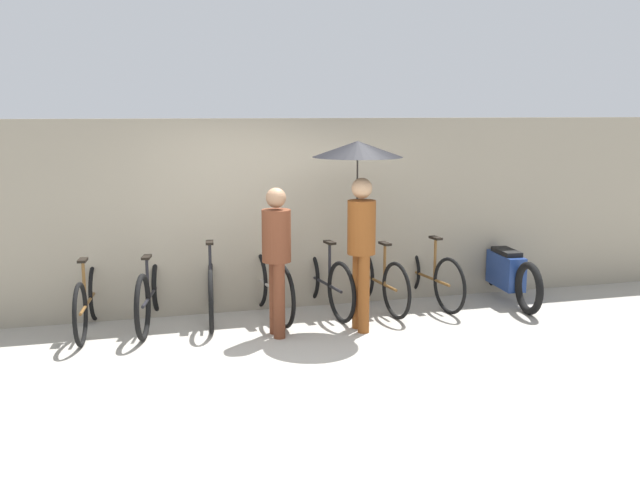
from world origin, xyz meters
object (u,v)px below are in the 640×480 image
at_px(parked_bicycle_3, 269,285).
at_px(parked_bicycle_0, 88,301).
at_px(motorcycle, 506,272).
at_px(parked_bicycle_6, 427,275).
at_px(pedestrian_center, 359,182).
at_px(parked_bicycle_1, 151,293).
at_px(parked_bicycle_4, 323,281).
at_px(parked_bicycle_5, 378,280).
at_px(pedestrian_leading, 277,250).
at_px(parked_bicycle_2, 211,289).

bearing_deg(parked_bicycle_3, parked_bicycle_0, 84.22).
height_order(parked_bicycle_0, motorcycle, parked_bicycle_0).
xyz_separation_m(parked_bicycle_6, pedestrian_center, (-1.21, -0.80, 1.32)).
relative_size(parked_bicycle_1, parked_bicycle_4, 1.01).
relative_size(parked_bicycle_3, parked_bicycle_5, 1.03).
xyz_separation_m(parked_bicycle_1, parked_bicycle_6, (3.51, 0.05, -0.01)).
xyz_separation_m(parked_bicycle_0, pedestrian_center, (3.00, -0.68, 1.33)).
bearing_deg(pedestrian_leading, parked_bicycle_3, 82.14).
bearing_deg(pedestrian_center, parked_bicycle_6, 30.07).
height_order(parked_bicycle_0, parked_bicycle_1, parked_bicycle_0).
xyz_separation_m(parked_bicycle_0, pedestrian_leading, (2.04, -0.72, 0.61)).
bearing_deg(parked_bicycle_4, parked_bicycle_0, 84.19).
bearing_deg(parked_bicycle_6, parked_bicycle_3, 84.52).
xyz_separation_m(parked_bicycle_5, motorcycle, (1.76, -0.09, 0.01)).
relative_size(parked_bicycle_0, motorcycle, 0.85).
bearing_deg(pedestrian_center, parked_bicycle_3, 137.19).
distance_m(parked_bicycle_2, parked_bicycle_3, 0.70).
height_order(parked_bicycle_2, parked_bicycle_3, parked_bicycle_3).
distance_m(parked_bicycle_0, parked_bicycle_6, 4.22).
height_order(parked_bicycle_2, motorcycle, parked_bicycle_2).
bearing_deg(pedestrian_leading, parked_bicycle_4, 44.12).
relative_size(parked_bicycle_3, motorcycle, 0.87).
bearing_deg(parked_bicycle_2, parked_bicycle_4, -83.11).
bearing_deg(parked_bicycle_2, parked_bicycle_1, 99.93).
height_order(parked_bicycle_3, motorcycle, parked_bicycle_3).
distance_m(parked_bicycle_0, parked_bicycle_4, 2.81).
distance_m(parked_bicycle_0, parked_bicycle_2, 1.41).
height_order(parked_bicycle_5, pedestrian_leading, pedestrian_leading).
relative_size(parked_bicycle_4, parked_bicycle_6, 1.00).
bearing_deg(parked_bicycle_3, pedestrian_center, -136.73).
distance_m(parked_bicycle_2, parked_bicycle_5, 2.11).
distance_m(parked_bicycle_3, parked_bicycle_5, 1.41).
distance_m(parked_bicycle_1, parked_bicycle_6, 3.51).
xyz_separation_m(parked_bicycle_0, parked_bicycle_3, (2.11, 0.05, 0.03)).
xyz_separation_m(parked_bicycle_5, pedestrian_leading, (-1.47, -0.76, 0.61)).
relative_size(parked_bicycle_1, parked_bicycle_5, 1.07).
distance_m(parked_bicycle_0, parked_bicycle_5, 3.51).
height_order(parked_bicycle_5, pedestrian_center, pedestrian_center).
height_order(parked_bicycle_3, pedestrian_center, pedestrian_center).
bearing_deg(pedestrian_center, pedestrian_leading, 178.78).
relative_size(parked_bicycle_1, motorcycle, 0.91).
height_order(parked_bicycle_0, pedestrian_center, pedestrian_center).
xyz_separation_m(parked_bicycle_4, motorcycle, (2.47, -0.15, -0.00)).
height_order(parked_bicycle_2, pedestrian_center, pedestrian_center).
xyz_separation_m(parked_bicycle_4, parked_bicycle_6, (1.41, 0.01, -0.01)).
xyz_separation_m(pedestrian_center, motorcycle, (2.28, 0.64, -1.32)).
bearing_deg(parked_bicycle_2, pedestrian_leading, -135.57).
relative_size(parked_bicycle_2, parked_bicycle_3, 1.00).
bearing_deg(motorcycle, parked_bicycle_3, 93.11).
bearing_deg(parked_bicycle_2, motorcycle, -85.35).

